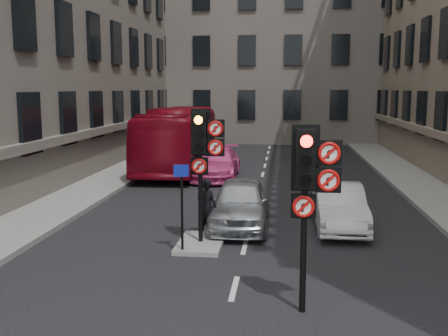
% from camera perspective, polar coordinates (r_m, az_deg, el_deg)
% --- Properties ---
extents(ground, '(120.00, 120.00, 0.00)m').
position_cam_1_polar(ground, '(9.65, -0.05, -17.35)').
color(ground, black).
rests_on(ground, ground).
extents(pavement_left, '(3.00, 50.00, 0.16)m').
position_cam_1_polar(pavement_left, '(22.57, -14.91, -2.21)').
color(pavement_left, gray).
rests_on(pavement_left, ground).
extents(pavement_right, '(3.00, 50.00, 0.16)m').
position_cam_1_polar(pavement_right, '(21.93, 22.86, -2.92)').
color(pavement_right, gray).
rests_on(pavement_right, ground).
extents(centre_island, '(1.20, 2.00, 0.12)m').
position_cam_1_polar(centre_island, '(14.41, -2.55, -8.16)').
color(centre_island, gray).
rests_on(centre_island, ground).
extents(building_far, '(30.00, 14.00, 20.00)m').
position_cam_1_polar(building_far, '(46.98, 5.45, 15.71)').
color(building_far, slate).
rests_on(building_far, ground).
extents(signal_near, '(0.91, 0.40, 3.58)m').
position_cam_1_polar(signal_near, '(9.76, 9.32, -1.18)').
color(signal_near, black).
rests_on(signal_near, ground).
extents(signal_far, '(0.91, 0.40, 3.58)m').
position_cam_1_polar(signal_far, '(13.85, -2.27, 2.33)').
color(signal_far, black).
rests_on(signal_far, centre_island).
extents(car_silver, '(1.80, 4.34, 1.47)m').
position_cam_1_polar(car_silver, '(16.15, 1.78, -3.83)').
color(car_silver, '#969A9D').
rests_on(car_silver, ground).
extents(car_white, '(1.45, 4.06, 1.33)m').
position_cam_1_polar(car_white, '(16.36, 12.40, -4.11)').
color(car_white, silver).
rests_on(car_white, ground).
extents(car_pink, '(2.04, 4.94, 1.43)m').
position_cam_1_polar(car_pink, '(24.73, -0.83, 0.51)').
color(car_pink, '#DB408E').
rests_on(car_pink, ground).
extents(bus_red, '(3.11, 11.65, 3.22)m').
position_cam_1_polar(bus_red, '(27.89, -4.88, 3.26)').
color(bus_red, maroon).
rests_on(bus_red, ground).
extents(motorcycle, '(0.64, 1.80, 1.06)m').
position_cam_1_polar(motorcycle, '(17.39, 2.00, -3.62)').
color(motorcycle, black).
rests_on(motorcycle, ground).
extents(motorcyclist, '(0.71, 0.58, 1.67)m').
position_cam_1_polar(motorcyclist, '(15.16, -1.87, -4.28)').
color(motorcyclist, black).
rests_on(motorcyclist, ground).
extents(info_sign, '(0.38, 0.16, 2.22)m').
position_cam_1_polar(info_sign, '(13.32, -4.63, -2.97)').
color(info_sign, black).
rests_on(info_sign, centre_island).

